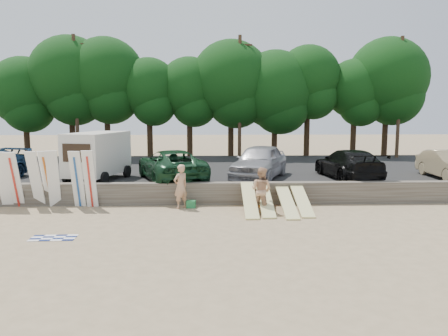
{
  "coord_description": "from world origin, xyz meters",
  "views": [
    {
      "loc": [
        -0.25,
        -16.62,
        4.27
      ],
      "look_at": [
        0.4,
        3.0,
        1.66
      ],
      "focal_mm": 35.0,
      "sensor_mm": 36.0,
      "label": 1
    }
  ],
  "objects": [
    {
      "name": "car_4",
      "position": [
        12.27,
        5.67,
        1.44
      ],
      "size": [
        1.7,
        4.52,
        1.48
      ],
      "primitive_type": "imported",
      "rotation": [
        0.0,
        0.0,
        -0.03
      ],
      "color": "#978560",
      "rests_on": "parking_lot"
    },
    {
      "name": "utility_poles",
      "position": [
        2.0,
        16.0,
        5.43
      ],
      "size": [
        25.8,
        0.26,
        9.0
      ],
      "color": "#473321",
      "rests_on": "parking_lot"
    },
    {
      "name": "beachgoer_a",
      "position": [
        -1.52,
        2.19,
        0.97
      ],
      "size": [
        0.84,
        0.81,
        1.94
      ],
      "primitive_type": "imported",
      "rotation": [
        0.0,
        0.0,
        3.85
      ],
      "color": "tan",
      "rests_on": "ground"
    },
    {
      "name": "surfboard_upright_4",
      "position": [
        -7.38,
        2.6,
        1.26
      ],
      "size": [
        0.6,
        0.8,
        2.53
      ],
      "primitive_type": "cube",
      "rotation": [
        0.26,
        0.0,
        -0.15
      ],
      "color": "white",
      "rests_on": "ground"
    },
    {
      "name": "car_1",
      "position": [
        -2.21,
        5.56,
        1.49
      ],
      "size": [
        4.31,
        6.2,
        1.57
      ],
      "primitive_type": "imported",
      "rotation": [
        0.0,
        0.0,
        3.47
      ],
      "color": "#163D22",
      "rests_on": "parking_lot"
    },
    {
      "name": "surfboard_low_2",
      "position": [
        3.01,
        1.31,
        0.43
      ],
      "size": [
        0.56,
        2.91,
        0.85
      ],
      "primitive_type": "cube",
      "rotation": [
        0.26,
        0.0,
        0.0
      ],
      "color": "#E7E092",
      "rests_on": "ground"
    },
    {
      "name": "surfboard_low_3",
      "position": [
        3.68,
        1.58,
        0.48
      ],
      "size": [
        0.56,
        2.88,
        0.96
      ],
      "primitive_type": "cube",
      "rotation": [
        0.3,
        0.0,
        0.0
      ],
      "color": "#E7E092",
      "rests_on": "ground"
    },
    {
      "name": "cooler",
      "position": [
        -1.07,
        2.27,
        0.16
      ],
      "size": [
        0.41,
        0.34,
        0.32
      ],
      "primitive_type": "cube",
      "rotation": [
        0.0,
        0.0,
        -0.12
      ],
      "color": "#248443",
      "rests_on": "ground"
    },
    {
      "name": "surfboard_low_1",
      "position": [
        2.11,
        1.54,
        0.5
      ],
      "size": [
        0.56,
        2.87,
        1.01
      ],
      "primitive_type": "cube",
      "rotation": [
        0.32,
        0.0,
        0.0
      ],
      "color": "#E7E092",
      "rests_on": "ground"
    },
    {
      "name": "ground",
      "position": [
        0.0,
        0.0,
        0.0
      ],
      "size": [
        120.0,
        120.0,
        0.0
      ],
      "primitive_type": "plane",
      "color": "tan",
      "rests_on": "ground"
    },
    {
      "name": "surfboard_upright_7",
      "position": [
        -5.49,
        2.42,
        1.28
      ],
      "size": [
        0.55,
        0.61,
        2.56
      ],
      "primitive_type": "cube",
      "rotation": [
        0.19,
        0.0,
        -0.1
      ],
      "color": "white",
      "rests_on": "ground"
    },
    {
      "name": "surfboard_upright_3",
      "position": [
        -7.89,
        2.52,
        1.27
      ],
      "size": [
        0.6,
        0.78,
        2.53
      ],
      "primitive_type": "cube",
      "rotation": [
        0.25,
        0.0,
        -0.15
      ],
      "color": "white",
      "rests_on": "ground"
    },
    {
      "name": "surfboard_upright_6",
      "position": [
        -6.05,
        2.45,
        1.27
      ],
      "size": [
        0.52,
        0.71,
        2.54
      ],
      "primitive_type": "cube",
      "rotation": [
        0.25,
        0.0,
        -0.03
      ],
      "color": "white",
      "rests_on": "ground"
    },
    {
      "name": "box_trailer",
      "position": [
        -5.97,
        5.73,
        2.07
      ],
      "size": [
        2.93,
        4.2,
        2.45
      ],
      "rotation": [
        0.0,
        0.0,
        -0.25
      ],
      "color": "beige",
      "rests_on": "parking_lot"
    },
    {
      "name": "car_2",
      "position": [
        2.36,
        6.04,
        1.59
      ],
      "size": [
        3.9,
        5.66,
        1.79
      ],
      "primitive_type": "imported",
      "rotation": [
        0.0,
        0.0,
        -0.38
      ],
      "color": "#9A999E",
      "rests_on": "parking_lot"
    },
    {
      "name": "seawall",
      "position": [
        0.0,
        3.0,
        0.5
      ],
      "size": [
        44.0,
        0.5,
        1.0
      ],
      "primitive_type": "cube",
      "color": "#6B6356",
      "rests_on": "ground"
    },
    {
      "name": "surfboard_low_0",
      "position": [
        1.43,
        1.4,
        0.52
      ],
      "size": [
        0.56,
        2.86,
        1.05
      ],
      "primitive_type": "cube",
      "rotation": [
        0.33,
        0.0,
        0.0
      ],
      "color": "#E7E092",
      "rests_on": "ground"
    },
    {
      "name": "surfboard_upright_1",
      "position": [
        -9.25,
        2.46,
        1.26
      ],
      "size": [
        0.5,
        0.75,
        2.52
      ],
      "primitive_type": "cube",
      "rotation": [
        0.27,
        0.0,
        0.01
      ],
      "color": "white",
      "rests_on": "ground"
    },
    {
      "name": "gear_bag",
      "position": [
        2.01,
        2.4,
        0.11
      ],
      "size": [
        0.34,
        0.3,
        0.22
      ],
      "primitive_type": "cube",
      "rotation": [
        0.0,
        0.0,
        -0.17
      ],
      "color": "orange",
      "rests_on": "ground"
    },
    {
      "name": "treeline",
      "position": [
        -0.2,
        17.58,
        6.4
      ],
      "size": [
        33.75,
        6.23,
        9.22
      ],
      "color": "#382616",
      "rests_on": "parking_lot"
    },
    {
      "name": "car_3",
      "position": [
        7.03,
        5.87,
        1.47
      ],
      "size": [
        2.68,
        5.51,
        1.54
      ],
      "primitive_type": "imported",
      "rotation": [
        0.0,
        0.0,
        3.24
      ],
      "color": "black",
      "rests_on": "parking_lot"
    },
    {
      "name": "surfboard_upright_2",
      "position": [
        -8.77,
        2.46,
        1.26
      ],
      "size": [
        0.51,
        0.8,
        2.51
      ],
      "primitive_type": "cube",
      "rotation": [
        0.29,
        0.0,
        -0.01
      ],
      "color": "white",
      "rests_on": "ground"
    },
    {
      "name": "surfboard_upright_5",
      "position": [
        -7.11,
        2.52,
        1.27
      ],
      "size": [
        0.6,
        0.7,
        2.55
      ],
      "primitive_type": "cube",
      "rotation": [
        0.22,
        0.0,
        0.16
      ],
      "color": "white",
      "rests_on": "ground"
    },
    {
      "name": "beachgoer_b",
      "position": [
        1.91,
        1.31,
        0.96
      ],
      "size": [
        1.18,
        1.12,
        1.91
      ],
      "primitive_type": "imported",
      "rotation": [
        0.0,
        0.0,
        2.55
      ],
      "color": "tan",
      "rests_on": "ground"
    },
    {
      "name": "beach_towel",
      "position": [
        -5.52,
        -2.2,
        0.01
      ],
      "size": [
        1.53,
        1.53,
        0.0
      ],
      "primitive_type": "plane",
      "rotation": [
        0.0,
        0.0,
        0.02
      ],
      "color": "white",
      "rests_on": "ground"
    },
    {
      "name": "parking_lot",
      "position": [
        0.0,
        10.5,
        0.35
      ],
      "size": [
        44.0,
        14.5,
        0.7
      ],
      "primitive_type": "cube",
      "color": "#282828",
      "rests_on": "ground"
    }
  ]
}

